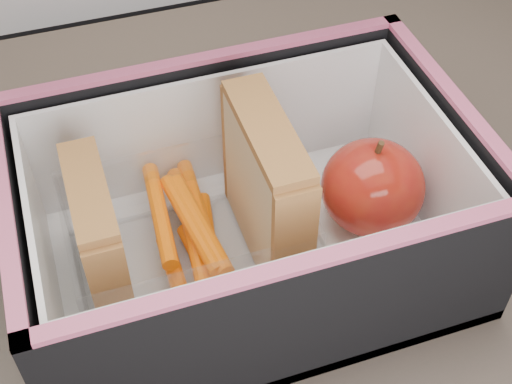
{
  "coord_description": "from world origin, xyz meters",
  "views": [
    {
      "loc": [
        -0.12,
        -0.33,
        1.17
      ],
      "look_at": [
        -0.02,
        -0.01,
        0.81
      ],
      "focal_mm": 50.0,
      "sensor_mm": 36.0,
      "label": 1
    }
  ],
  "objects": [
    {
      "name": "red_apple",
      "position": [
        0.07,
        -0.02,
        0.81
      ],
      "size": [
        0.09,
        0.09,
        0.08
      ],
      "rotation": [
        0.0,
        0.0,
        0.21
      ],
      "color": "maroon",
      "rests_on": "paper_napkin"
    },
    {
      "name": "sandwich_right",
      "position": [
        -0.01,
        -0.01,
        0.82
      ],
      "size": [
        0.03,
        0.1,
        0.11
      ],
      "color": "#CCB986",
      "rests_on": "plastic_tub"
    },
    {
      "name": "lunch_bag",
      "position": [
        -0.03,
        -0.01,
        0.82
      ],
      "size": [
        0.31,
        0.28,
        0.3
      ],
      "color": "black",
      "rests_on": "kitchen_table"
    },
    {
      "name": "carrot_sticks",
      "position": [
        -0.06,
        -0.01,
        0.78
      ],
      "size": [
        0.05,
        0.16,
        0.03
      ],
      "color": "#FA5100",
      "rests_on": "plastic_tub"
    },
    {
      "name": "paper_napkin",
      "position": [
        0.06,
        -0.01,
        0.77
      ],
      "size": [
        0.07,
        0.08,
        0.01
      ],
      "primitive_type": "cube",
      "rotation": [
        0.0,
        0.0,
        0.07
      ],
      "color": "white",
      "rests_on": "lunch_bag"
    },
    {
      "name": "sandwich_left",
      "position": [
        -0.13,
        -0.01,
        0.82
      ],
      "size": [
        0.02,
        0.09,
        0.1
      ],
      "color": "#CCB986",
      "rests_on": "plastic_tub"
    },
    {
      "name": "plastic_tub",
      "position": [
        -0.07,
        -0.01,
        0.8
      ],
      "size": [
        0.16,
        0.11,
        0.06
      ],
      "primitive_type": null,
      "color": "white",
      "rests_on": "lunch_bag"
    },
    {
      "name": "kitchen_table",
      "position": [
        0.0,
        0.0,
        0.66
      ],
      "size": [
        1.2,
        0.8,
        0.75
      ],
      "color": "brown",
      "rests_on": "ground"
    }
  ]
}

